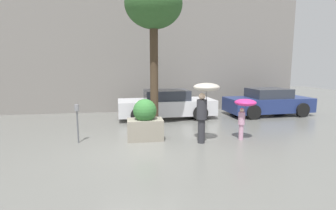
{
  "coord_description": "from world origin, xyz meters",
  "views": [
    {
      "loc": [
        -0.39,
        -7.54,
        2.48
      ],
      "look_at": [
        1.06,
        1.6,
        1.05
      ],
      "focal_mm": 28.0,
      "sensor_mm": 36.0,
      "label": 1
    }
  ],
  "objects": [
    {
      "name": "ground_plane",
      "position": [
        0.0,
        0.0,
        0.0
      ],
      "size": [
        40.0,
        40.0,
        0.0
      ],
      "primitive_type": "plane",
      "color": "slate"
    },
    {
      "name": "planter_box",
      "position": [
        0.19,
        0.98,
        0.62
      ],
      "size": [
        1.18,
        0.77,
        1.36
      ],
      "color": "gray",
      "rests_on": "ground"
    },
    {
      "name": "building_facade",
      "position": [
        0.0,
        6.5,
        3.0
      ],
      "size": [
        18.0,
        0.3,
        6.0
      ],
      "color": "gray",
      "rests_on": "ground"
    },
    {
      "name": "parking_meter",
      "position": [
        -1.96,
        0.94,
        0.89
      ],
      "size": [
        0.14,
        0.14,
        1.24
      ],
      "color": "#595B60",
      "rests_on": "ground"
    },
    {
      "name": "parked_car_far",
      "position": [
        6.54,
        4.39,
        0.62
      ],
      "size": [
        4.23,
        2.13,
        1.32
      ],
      "rotation": [
        0.0,
        0.0,
        1.63
      ],
      "color": "navy",
      "rests_on": "ground"
    },
    {
      "name": "street_tree",
      "position": [
        0.66,
        2.45,
        4.56
      ],
      "size": [
        2.13,
        2.13,
        5.59
      ],
      "color": "#423323",
      "rests_on": "ground"
    },
    {
      "name": "person_adult",
      "position": [
        2.02,
        0.32,
        1.43
      ],
      "size": [
        0.82,
        0.82,
        1.92
      ],
      "rotation": [
        0.0,
        0.0,
        0.12
      ],
      "color": "#2D2D33",
      "rests_on": "ground"
    },
    {
      "name": "person_child",
      "position": [
        3.41,
        0.42,
        1.1
      ],
      "size": [
        0.7,
        0.7,
        1.37
      ],
      "rotation": [
        0.0,
        0.0,
        -0.33
      ],
      "color": "#D199B7",
      "rests_on": "ground"
    },
    {
      "name": "parked_car_near",
      "position": [
        1.43,
        4.42,
        0.62
      ],
      "size": [
        4.5,
        2.06,
        1.32
      ],
      "rotation": [
        0.0,
        0.0,
        1.6
      ],
      "color": "silver",
      "rests_on": "ground"
    }
  ]
}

